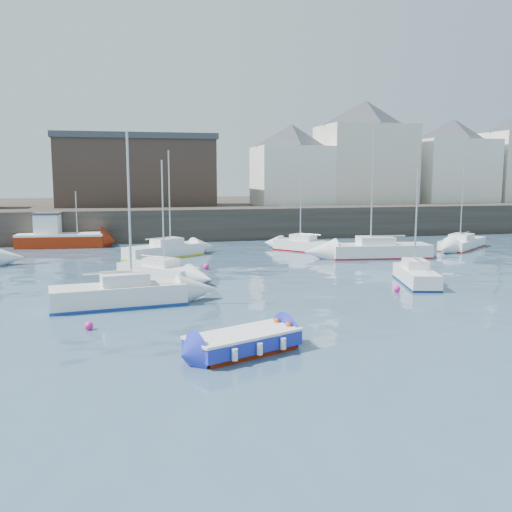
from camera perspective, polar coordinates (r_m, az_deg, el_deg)
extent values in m
plane|color=#2D4760|center=(22.52, 7.08, -8.03)|extent=(220.00, 220.00, 0.00)
cube|color=#28231E|center=(55.98, -5.41, 3.26)|extent=(90.00, 5.00, 3.00)
cube|color=#28231E|center=(73.81, -7.33, 4.33)|extent=(90.00, 32.00, 2.80)
cube|color=beige|center=(68.11, 10.79, 8.90)|extent=(10.00, 8.00, 9.00)
pyramid|color=#3A3D44|center=(68.45, 10.92, 13.85)|extent=(13.36, 13.36, 2.80)
cube|color=white|center=(72.83, 18.95, 7.96)|extent=(9.00, 7.00, 7.50)
pyramid|color=#3A3D44|center=(73.02, 19.13, 11.86)|extent=(11.88, 11.88, 2.45)
cube|color=white|center=(64.50, 3.55, 7.97)|extent=(8.00, 7.00, 6.50)
pyramid|color=#3A3D44|center=(64.64, 3.58, 11.94)|extent=(11.14, 11.14, 2.45)
cube|color=#3D2D26|center=(63.28, -11.92, 8.03)|extent=(16.00, 10.00, 7.00)
cube|color=#3A3D44|center=(63.40, -12.02, 11.47)|extent=(16.40, 10.40, 0.60)
cube|color=maroon|center=(20.37, -1.26, -9.45)|extent=(3.97, 2.83, 0.18)
cube|color=#202CB4|center=(20.27, -1.26, -8.53)|extent=(4.34, 3.15, 0.50)
cube|color=white|center=(20.19, -1.26, -7.73)|extent=(4.43, 3.21, 0.09)
cube|color=white|center=(20.25, -1.26, -8.31)|extent=(3.40, 2.36, 0.46)
cube|color=tan|center=(20.22, -1.26, -8.01)|extent=(0.73, 1.21, 0.07)
cylinder|color=white|center=(20.51, -5.19, -8.46)|extent=(0.21, 0.21, 0.40)
cylinder|color=white|center=(18.97, -2.14, -9.82)|extent=(0.21, 0.21, 0.40)
cylinder|color=white|center=(21.04, -2.78, -8.01)|extent=(0.21, 0.21, 0.40)
cylinder|color=white|center=(19.54, 0.38, -9.28)|extent=(0.21, 0.21, 0.40)
cylinder|color=white|center=(21.60, -0.50, -7.57)|extent=(0.21, 0.21, 0.40)
cylinder|color=white|center=(20.15, 2.74, -8.74)|extent=(0.21, 0.21, 0.40)
cube|color=maroon|center=(52.34, -18.88, 1.41)|extent=(7.51, 3.42, 1.00)
cube|color=white|center=(52.28, -18.91, 2.06)|extent=(7.51, 3.42, 0.18)
cube|color=white|center=(52.42, -20.13, 3.01)|extent=(2.17, 2.01, 1.64)
cube|color=#3A3D44|center=(52.36, -20.18, 4.01)|extent=(2.37, 2.20, 0.18)
cylinder|color=silver|center=(51.88, -17.52, 4.20)|extent=(0.09, 0.09, 3.64)
cube|color=white|center=(28.10, -13.57, -3.86)|extent=(6.48, 2.80, 1.03)
cube|color=#153B9C|center=(28.19, -13.54, -4.74)|extent=(6.54, 2.82, 0.14)
cube|color=white|center=(27.99, -12.99, -2.22)|extent=(2.37, 1.77, 0.57)
cylinder|color=silver|center=(27.64, -12.57, 4.61)|extent=(0.11, 0.11, 7.21)
cube|color=white|center=(35.00, -9.79, -1.57)|extent=(4.86, 5.29, 0.82)
cube|color=gold|center=(35.06, -9.77, -2.14)|extent=(4.91, 5.34, 0.11)
cube|color=white|center=(34.71, -9.50, -0.58)|extent=(2.23, 2.30, 0.45)
cylinder|color=silver|center=(34.19, -9.30, 4.20)|extent=(0.09, 0.09, 6.28)
cube|color=white|center=(33.98, 15.72, -1.99)|extent=(2.76, 5.19, 0.89)
cube|color=#081C46|center=(34.05, 15.70, -2.63)|extent=(2.78, 5.24, 0.12)
cube|color=white|center=(34.11, 15.66, -0.77)|extent=(1.58, 1.97, 0.50)
cylinder|color=silver|center=(34.05, 15.73, 3.63)|extent=(0.10, 0.10, 5.70)
cube|color=white|center=(44.09, 12.28, 0.50)|extent=(7.68, 3.23, 1.03)
cube|color=maroon|center=(44.15, 12.27, -0.08)|extent=(7.76, 3.26, 0.14)
cube|color=white|center=(43.87, 11.85, 1.53)|extent=(2.80, 2.08, 0.57)
cylinder|color=silver|center=(43.49, 11.54, 6.77)|extent=(0.11, 0.11, 8.58)
cube|color=white|center=(46.88, 4.99, 1.01)|extent=(4.77, 5.26, 0.88)
cube|color=#8F0007|center=(46.93, 4.99, 0.55)|extent=(4.82, 5.31, 0.12)
cube|color=white|center=(46.94, 4.72, 1.87)|extent=(2.20, 2.28, 0.49)
cylinder|color=silver|center=(46.86, 4.48, 5.36)|extent=(0.10, 0.10, 6.20)
cube|color=white|center=(51.53, 19.93, 1.16)|extent=(6.21, 5.60, 0.82)
cube|color=maroon|center=(51.57, 19.91, 0.77)|extent=(6.28, 5.65, 0.11)
cube|color=white|center=(51.16, 19.85, 1.83)|extent=(2.69, 2.59, 0.45)
cylinder|color=silver|center=(50.62, 19.93, 5.67)|extent=(0.09, 0.09, 7.31)
cube|color=white|center=(43.94, -9.21, 0.49)|extent=(6.35, 4.83, 0.93)
cube|color=gold|center=(43.99, -9.20, -0.03)|extent=(6.41, 4.88, 0.12)
cube|color=white|center=(44.02, -8.90, 1.46)|extent=(2.62, 2.37, 0.52)
cylinder|color=silver|center=(43.94, -8.66, 5.77)|extent=(0.10, 0.10, 7.12)
sphere|color=#FF1A94|center=(24.32, -16.36, -7.08)|extent=(0.35, 0.35, 0.35)
sphere|color=#FF1A94|center=(31.58, 13.90, -3.50)|extent=(0.39, 0.39, 0.39)
sphere|color=#FF1A94|center=(38.04, -5.01, -1.33)|extent=(0.40, 0.40, 0.40)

